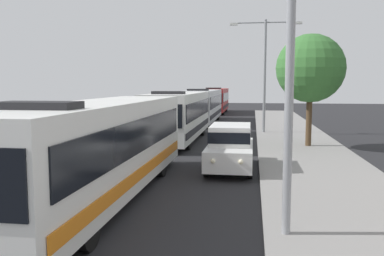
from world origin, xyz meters
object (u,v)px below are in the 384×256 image
bus_middle (203,105)px  streetlamp_mid (265,64)px  roadside_tree (310,69)px  bus_lead (101,146)px  bus_fourth_in_line (216,100)px  white_suv (230,146)px  streetlamp_near (291,4)px  bus_second_in_line (179,114)px

bus_middle → streetlamp_mid: 10.24m
streetlamp_mid → roadside_tree: size_ratio=1.29×
bus_lead → roadside_tree: size_ratio=1.99×
bus_fourth_in_line → roadside_tree: 28.99m
white_suv → bus_middle: bearing=100.0°
streetlamp_mid → roadside_tree: (2.32, -6.36, -0.55)m
bus_lead → bus_fourth_in_line: same height
bus_fourth_in_line → streetlamp_mid: size_ratio=1.34×
bus_lead → roadside_tree: bearing=56.3°
bus_lead → bus_middle: (-0.00, 25.97, -0.00)m
white_suv → streetlamp_near: streetlamp_near is taller
bus_fourth_in_line → streetlamp_mid: (5.40, -21.45, 3.31)m
white_suv → streetlamp_near: bearing=-77.4°
streetlamp_near → roadside_tree: streetlamp_near is taller
bus_lead → streetlamp_mid: (5.40, 17.92, 3.30)m
streetlamp_near → streetlamp_mid: size_ratio=1.06×
streetlamp_near → roadside_tree: bearing=80.7°
bus_second_in_line → bus_middle: size_ratio=0.91×
bus_middle → white_suv: bearing=-80.0°
bus_fourth_in_line → white_suv: bearing=-83.9°
bus_second_in_line → bus_lead: bearing=-90.0°
bus_fourth_in_line → streetlamp_near: 42.42m
roadside_tree → bus_lead: bearing=-123.7°
bus_middle → white_suv: bus_middle is taller
bus_lead → white_suv: bus_lead is taller
bus_middle → streetlamp_near: 29.25m
streetlamp_near → streetlamp_mid: 20.47m
bus_lead → bus_second_in_line: size_ratio=1.12×
bus_fourth_in_line → roadside_tree: bearing=-74.5°
bus_middle → bus_fourth_in_line: (-0.00, 13.40, -0.00)m
bus_fourth_in_line → streetlamp_mid: 22.36m
bus_middle → roadside_tree: (7.71, -14.40, 2.76)m
streetlamp_mid → white_suv: bearing=-97.5°
bus_second_in_line → streetlamp_mid: bearing=39.6°
bus_second_in_line → white_suv: bearing=-66.3°
bus_fourth_in_line → streetlamp_near: (5.40, -41.92, 3.63)m
bus_lead → white_suv: bearing=53.8°
bus_middle → bus_second_in_line: bearing=-90.0°
roadside_tree → white_suv: bearing=-121.6°
white_suv → roadside_tree: 8.38m
bus_middle → bus_lead: bearing=-90.0°
bus_second_in_line → roadside_tree: 8.41m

